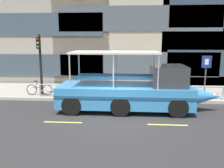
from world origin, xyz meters
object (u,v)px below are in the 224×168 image
at_px(leaned_bicycle, 39,89).
at_px(pedestrian_near_bow, 186,80).
at_px(parking_sign, 206,69).
at_px(duck_tour_boat, 134,91).
at_px(traffic_light_pole, 40,59).

xyz_separation_m(leaned_bicycle, pedestrian_near_bow, (9.54, 0.30, 0.69)).
relative_size(parking_sign, leaned_bicycle, 1.50).
distance_m(parking_sign, leaned_bicycle, 10.86).
bearing_deg(duck_tour_boat, leaned_bicycle, 159.21).
bearing_deg(parking_sign, leaned_bicycle, -177.96).
xyz_separation_m(traffic_light_pole, pedestrian_near_bow, (9.42, 0.21, -1.33)).
bearing_deg(traffic_light_pole, parking_sign, 1.56).
height_order(parking_sign, pedestrian_near_bow, parking_sign).
relative_size(traffic_light_pole, parking_sign, 1.51).
bearing_deg(parking_sign, traffic_light_pole, -178.44).
relative_size(leaned_bicycle, duck_tour_boat, 0.20).
bearing_deg(parking_sign, duck_tour_boat, -149.31).
xyz_separation_m(traffic_light_pole, duck_tour_boat, (6.05, -2.43, -1.52)).
bearing_deg(leaned_bicycle, pedestrian_near_bow, 1.80).
bearing_deg(duck_tour_boat, pedestrian_near_bow, 38.06).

